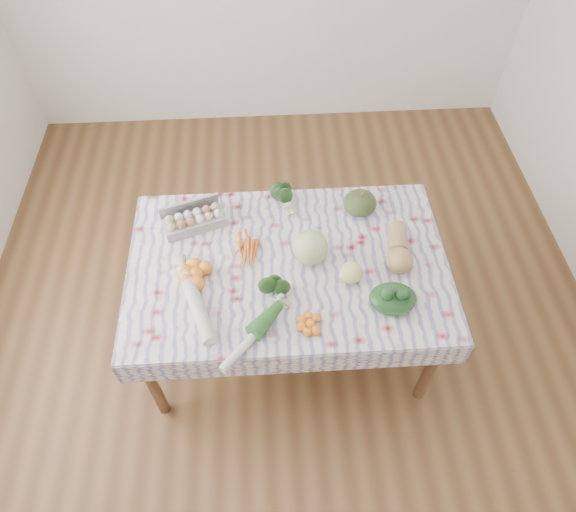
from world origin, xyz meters
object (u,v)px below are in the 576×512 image
at_px(dining_table, 288,272).
at_px(butternut_squash, 399,247).
at_px(kabocha_squash, 360,203).
at_px(egg_carton, 195,221).
at_px(grapefruit, 351,273).
at_px(cabbage, 310,247).

relative_size(dining_table, butternut_squash, 5.41).
distance_m(kabocha_squash, butternut_squash, 0.36).
height_order(egg_carton, butternut_squash, butternut_squash).
height_order(butternut_squash, grapefruit, butternut_squash).
relative_size(egg_carton, butternut_squash, 1.13).
bearing_deg(grapefruit, butternut_squash, 27.32).
xyz_separation_m(kabocha_squash, butternut_squash, (0.15, -0.33, 0.01)).
bearing_deg(egg_carton, grapefruit, -44.99).
height_order(egg_carton, kabocha_squash, kabocha_squash).
bearing_deg(dining_table, kabocha_squash, 39.38).
height_order(dining_table, grapefruit, grapefruit).
bearing_deg(kabocha_squash, butternut_squash, -65.37).
distance_m(dining_table, grapefruit, 0.36).
bearing_deg(butternut_squash, dining_table, -169.86).
bearing_deg(cabbage, dining_table, -168.75).
height_order(dining_table, cabbage, cabbage).
relative_size(kabocha_squash, butternut_squash, 0.62).
relative_size(dining_table, cabbage, 8.70).
bearing_deg(dining_table, cabbage, 11.25).
height_order(cabbage, grapefruit, cabbage).
xyz_separation_m(egg_carton, grapefruit, (0.80, -0.40, 0.01)).
distance_m(dining_table, egg_carton, 0.58).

